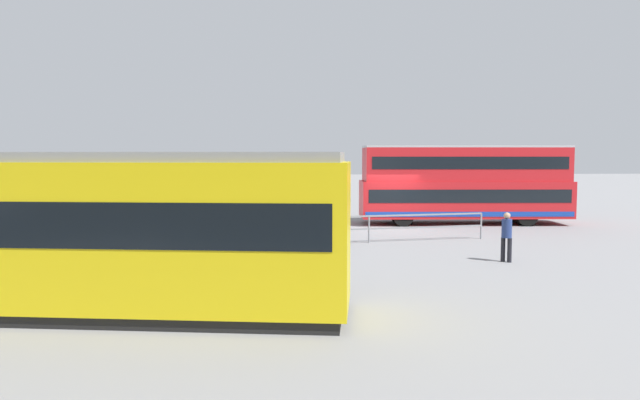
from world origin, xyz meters
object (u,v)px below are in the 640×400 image
(double_decker_bus, at_px, (464,184))
(pedestrian_near_railing, at_px, (342,221))
(tram_yellow, at_px, (30,230))
(pedestrian_crossing, at_px, (507,234))
(info_sign, at_px, (265,198))

(double_decker_bus, height_order, pedestrian_near_railing, double_decker_bus)
(double_decker_bus, relative_size, pedestrian_near_railing, 6.59)
(double_decker_bus, relative_size, tram_yellow, 0.75)
(pedestrian_crossing, height_order, info_sign, info_sign)
(pedestrian_near_railing, height_order, pedestrian_crossing, pedestrian_crossing)
(tram_yellow, bearing_deg, info_sign, -118.61)
(double_decker_bus, height_order, pedestrian_crossing, double_decker_bus)
(tram_yellow, xyz_separation_m, pedestrian_near_railing, (-7.84, -9.00, -0.89))
(double_decker_bus, distance_m, info_sign, 11.72)
(double_decker_bus, distance_m, pedestrian_crossing, 10.72)
(double_decker_bus, distance_m, pedestrian_near_railing, 9.49)
(pedestrian_crossing, bearing_deg, double_decker_bus, -101.35)
(pedestrian_near_railing, height_order, info_sign, info_sign)
(tram_yellow, xyz_separation_m, pedestrian_crossing, (-12.66, -4.96, -0.89))
(pedestrian_near_railing, relative_size, info_sign, 0.61)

